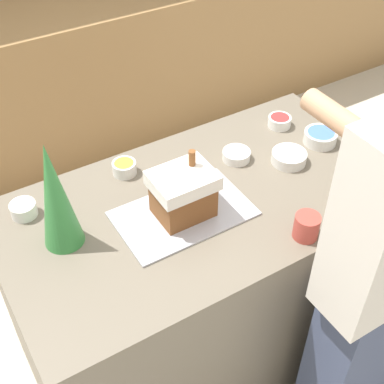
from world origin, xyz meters
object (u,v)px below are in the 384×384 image
(baking_tray, at_px, (183,213))
(candy_bowl_far_right, at_px, (320,137))
(gingerbread_house, at_px, (183,193))
(candy_bowl_far_left, at_px, (23,209))
(person, at_px, (383,277))
(decorative_tree, at_px, (55,196))
(candy_bowl_near_tray_left, at_px, (280,121))
(candy_bowl_beside_tree, at_px, (236,155))
(candy_bowl_near_tray_right, at_px, (289,157))
(candy_bowl_center_rear, at_px, (124,167))
(mug, at_px, (307,227))

(baking_tray, bearing_deg, candy_bowl_far_right, 6.14)
(gingerbread_house, xyz_separation_m, candy_bowl_far_left, (-0.47, 0.29, -0.07))
(baking_tray, height_order, person, person)
(candy_bowl_far_left, bearing_deg, decorative_tree, -67.98)
(candy_bowl_near_tray_left, height_order, candy_bowl_beside_tree, candy_bowl_near_tray_left)
(candy_bowl_far_right, xyz_separation_m, candy_bowl_beside_tree, (-0.35, 0.09, -0.01))
(person, bearing_deg, candy_bowl_beside_tree, 95.72)
(candy_bowl_near_tray_right, relative_size, candy_bowl_center_rear, 1.50)
(baking_tray, relative_size, candy_bowl_far_left, 5.14)
(candy_bowl_beside_tree, height_order, candy_bowl_center_rear, candy_bowl_center_rear)
(decorative_tree, relative_size, candy_bowl_beside_tree, 3.63)
(baking_tray, xyz_separation_m, candy_bowl_beside_tree, (0.34, 0.16, 0.02))
(decorative_tree, relative_size, candy_bowl_far_left, 4.36)
(decorative_tree, height_order, candy_bowl_near_tray_right, decorative_tree)
(gingerbread_house, bearing_deg, candy_bowl_near_tray_left, 22.11)
(candy_bowl_near_tray_right, bearing_deg, candy_bowl_far_left, 165.83)
(gingerbread_house, xyz_separation_m, candy_bowl_near_tray_left, (0.62, 0.25, -0.08))
(candy_bowl_far_left, xyz_separation_m, candy_bowl_center_rear, (0.40, 0.02, -0.00))
(gingerbread_house, distance_m, mug, 0.42)
(gingerbread_house, bearing_deg, baking_tray, -153.39)
(gingerbread_house, distance_m, candy_bowl_near_tray_left, 0.67)
(candy_bowl_far_right, bearing_deg, candy_bowl_far_left, 169.71)
(decorative_tree, bearing_deg, candy_bowl_far_left, 112.02)
(candy_bowl_far_right, relative_size, candy_bowl_center_rear, 1.47)
(baking_tray, xyz_separation_m, candy_bowl_far_right, (0.69, 0.07, 0.02))
(candy_bowl_far_right, bearing_deg, person, -114.29)
(baking_tray, height_order, candy_bowl_near_tray_right, candy_bowl_near_tray_right)
(baking_tray, bearing_deg, gingerbread_house, 26.61)
(candy_bowl_center_rear, bearing_deg, person, -60.69)
(candy_bowl_near_tray_left, height_order, candy_bowl_center_rear, candy_bowl_center_rear)
(decorative_tree, bearing_deg, candy_bowl_near_tray_left, 8.58)
(candy_bowl_far_right, bearing_deg, decorative_tree, 178.72)
(candy_bowl_near_tray_right, bearing_deg, mug, -121.02)
(baking_tray, xyz_separation_m, candy_bowl_near_tray_right, (0.50, 0.04, 0.02))
(candy_bowl_far_left, relative_size, mug, 1.03)
(decorative_tree, bearing_deg, candy_bowl_center_rear, 33.16)
(candy_bowl_far_right, height_order, candy_bowl_near_tray_left, candy_bowl_far_right)
(mug, bearing_deg, candy_bowl_center_rear, 121.34)
(decorative_tree, height_order, candy_bowl_far_right, decorative_tree)
(gingerbread_house, relative_size, candy_bowl_far_left, 2.55)
(baking_tray, relative_size, candy_bowl_near_tray_left, 4.84)
(gingerbread_house, xyz_separation_m, candy_bowl_near_tray_right, (0.50, 0.04, -0.08))
(candy_bowl_near_tray_right, height_order, mug, mug)
(decorative_tree, bearing_deg, candy_bowl_beside_tree, 4.80)
(gingerbread_house, bearing_deg, mug, -45.55)
(gingerbread_house, distance_m, decorative_tree, 0.42)
(candy_bowl_beside_tree, xyz_separation_m, candy_bowl_center_rear, (-0.41, 0.15, 0.01))
(candy_bowl_far_left, bearing_deg, mug, -37.27)
(candy_bowl_center_rear, bearing_deg, candy_bowl_near_tray_right, -25.11)
(candy_bowl_near_tray_right, bearing_deg, candy_bowl_far_right, 10.37)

